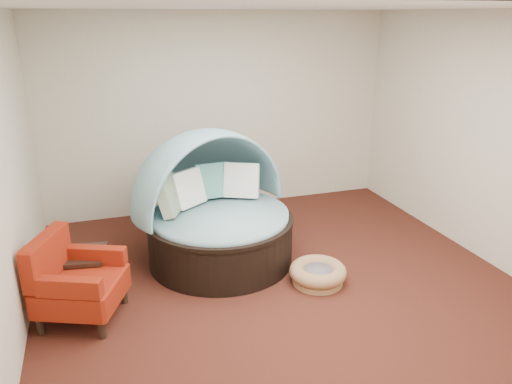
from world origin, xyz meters
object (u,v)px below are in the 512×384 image
object	(u,v)px
pet_basket	(318,273)
red_armchair	(75,281)
side_table	(82,268)
canopy_daybed	(215,202)

from	to	relation	value
pet_basket	red_armchair	xyz separation A→B (m)	(-2.45, 0.12, 0.28)
red_armchair	side_table	bearing A→B (deg)	106.48
canopy_daybed	pet_basket	xyz separation A→B (m)	(0.90, -0.92, -0.60)
red_armchair	pet_basket	bearing A→B (deg)	20.63
side_table	pet_basket	bearing A→B (deg)	-12.53
canopy_daybed	pet_basket	distance (m)	1.42
red_armchair	side_table	world-z (taller)	red_armchair
canopy_daybed	pet_basket	size ratio (longest dim) A/B	3.33
pet_basket	side_table	distance (m)	2.46
side_table	canopy_daybed	bearing A→B (deg)	14.49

